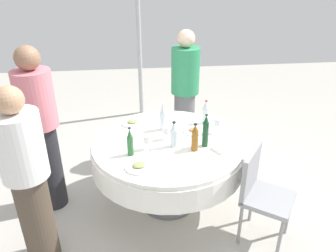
% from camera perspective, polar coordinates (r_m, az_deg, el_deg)
% --- Properties ---
extents(ground_plane, '(10.00, 10.00, 0.00)m').
position_cam_1_polar(ground_plane, '(3.49, -0.00, -13.34)').
color(ground_plane, '#B7B2A8').
extents(dining_table, '(1.47, 1.47, 0.74)m').
position_cam_1_polar(dining_table, '(3.14, -0.00, -5.01)').
color(dining_table, white).
rests_on(dining_table, ground_plane).
extents(bottle_amber_right, '(0.06, 0.06, 0.27)m').
position_cam_1_polar(bottle_amber_right, '(2.87, 4.81, -2.13)').
color(bottle_amber_right, '#8C5619').
rests_on(bottle_amber_right, dining_table).
extents(bottle_dark_green_mid, '(0.06, 0.06, 0.32)m').
position_cam_1_polar(bottle_dark_green_mid, '(2.94, 6.71, -0.97)').
color(bottle_dark_green_mid, '#194728').
rests_on(bottle_dark_green_mid, dining_table).
extents(bottle_clear_front, '(0.07, 0.07, 0.29)m').
position_cam_1_polar(bottle_clear_front, '(3.22, -0.88, 1.49)').
color(bottle_clear_front, silver).
rests_on(bottle_clear_front, dining_table).
extents(bottle_green_rear, '(0.06, 0.06, 0.27)m').
position_cam_1_polar(bottle_green_rear, '(2.81, -6.75, -2.92)').
color(bottle_green_rear, '#2D6B38').
rests_on(bottle_green_rear, dining_table).
extents(bottle_clear_west, '(0.07, 0.07, 0.26)m').
position_cam_1_polar(bottle_clear_west, '(3.39, 6.71, 2.36)').
color(bottle_clear_west, silver).
rests_on(bottle_clear_west, dining_table).
extents(bottle_clear_north, '(0.07, 0.07, 0.25)m').
position_cam_1_polar(bottle_clear_north, '(2.93, 1.06, -1.63)').
color(bottle_clear_north, silver).
rests_on(bottle_clear_north, dining_table).
extents(wine_glass_rear, '(0.07, 0.07, 0.13)m').
position_cam_1_polar(wine_glass_rear, '(3.06, -0.35, -0.78)').
color(wine_glass_rear, white).
rests_on(wine_glass_rear, dining_table).
extents(wine_glass_west, '(0.07, 0.07, 0.16)m').
position_cam_1_polar(wine_glass_west, '(3.20, 8.76, 0.53)').
color(wine_glass_west, white).
rests_on(wine_glass_west, dining_table).
extents(wine_glass_north, '(0.06, 0.06, 0.14)m').
position_cam_1_polar(wine_glass_north, '(2.90, -3.70, -2.53)').
color(wine_glass_north, white).
rests_on(wine_glass_north, dining_table).
extents(plate_east, '(0.21, 0.21, 0.04)m').
position_cam_1_polar(plate_east, '(3.24, 4.57, -0.84)').
color(plate_east, white).
rests_on(plate_east, dining_table).
extents(plate_far, '(0.24, 0.24, 0.04)m').
position_cam_1_polar(plate_far, '(3.42, -6.32, 0.61)').
color(plate_far, white).
rests_on(plate_far, dining_table).
extents(plate_left, '(0.24, 0.24, 0.04)m').
position_cam_1_polar(plate_left, '(2.69, -5.17, -7.18)').
color(plate_left, white).
rests_on(plate_left, dining_table).
extents(spoon_mid, '(0.08, 0.17, 0.00)m').
position_cam_1_polar(spoon_mid, '(3.52, 0.40, 1.42)').
color(spoon_mid, silver).
rests_on(spoon_mid, dining_table).
extents(spoon_front, '(0.09, 0.17, 0.00)m').
position_cam_1_polar(spoon_front, '(2.72, 0.06, -6.83)').
color(spoon_front, silver).
rests_on(spoon_front, dining_table).
extents(fork_rear, '(0.18, 0.02, 0.00)m').
position_cam_1_polar(fork_rear, '(2.76, 4.58, -6.39)').
color(fork_rear, silver).
rests_on(fork_rear, dining_table).
extents(folded_napkin, '(0.19, 0.19, 0.02)m').
position_cam_1_polar(folded_napkin, '(2.96, 9.47, -4.04)').
color(folded_napkin, white).
rests_on(folded_napkin, dining_table).
extents(person_right, '(0.34, 0.34, 1.60)m').
position_cam_1_polar(person_right, '(3.98, 3.02, 5.92)').
color(person_right, slate).
rests_on(person_right, ground_plane).
extents(person_mid, '(0.34, 0.34, 1.65)m').
position_cam_1_polar(person_mid, '(3.23, -21.63, -0.58)').
color(person_mid, '#26262B').
rests_on(person_mid, ground_plane).
extents(person_front, '(0.34, 0.34, 1.54)m').
position_cam_1_polar(person_front, '(2.66, -23.68, -8.65)').
color(person_front, '#4C3F33').
rests_on(person_front, ground_plane).
extents(chair_north, '(0.56, 0.56, 0.87)m').
position_cam_1_polar(chair_north, '(2.92, 16.09, -10.80)').
color(chair_north, '#99999E').
rests_on(chair_north, ground_plane).
extents(tent_pole_secondary, '(0.07, 0.07, 2.44)m').
position_cam_1_polar(tent_pole_secondary, '(5.11, -5.18, 14.94)').
color(tent_pole_secondary, '#B2B5B7').
rests_on(tent_pole_secondary, ground_plane).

